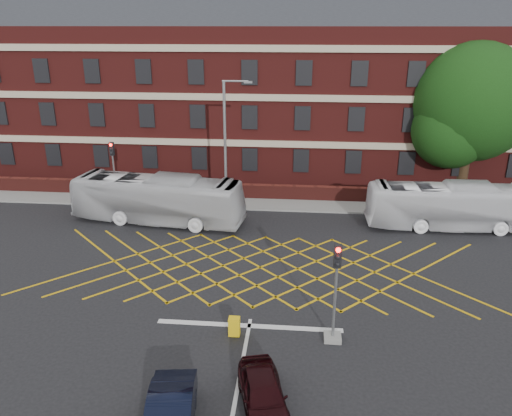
# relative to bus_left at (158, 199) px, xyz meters

# --- Properties ---
(ground) EXTENTS (120.00, 120.00, 0.00)m
(ground) POSITION_rel_bus_left_xyz_m (7.15, -7.91, -1.56)
(ground) COLOR black
(ground) RESTS_ON ground
(victorian_building) EXTENTS (51.00, 12.17, 20.40)m
(victorian_building) POSITION_rel_bus_left_xyz_m (7.39, 14.09, 6.28)
(victorian_building) COLOR #571816
(victorian_building) RESTS_ON ground
(boundary_wall) EXTENTS (56.00, 0.50, 1.10)m
(boundary_wall) POSITION_rel_bus_left_xyz_m (7.15, 5.09, -1.01)
(boundary_wall) COLOR #531A16
(boundary_wall) RESTS_ON ground
(far_pavement) EXTENTS (60.00, 3.00, 0.12)m
(far_pavement) POSITION_rel_bus_left_xyz_m (7.15, 4.09, -1.50)
(far_pavement) COLOR slate
(far_pavement) RESTS_ON ground
(box_junction_hatching) EXTENTS (8.22, 8.22, 0.02)m
(box_junction_hatching) POSITION_rel_bus_left_xyz_m (7.15, -5.91, -1.55)
(box_junction_hatching) COLOR #CC990C
(box_junction_hatching) RESTS_ON ground
(stop_line) EXTENTS (8.00, 0.30, 0.02)m
(stop_line) POSITION_rel_bus_left_xyz_m (7.15, -11.41, -1.55)
(stop_line) COLOR silver
(stop_line) RESTS_ON ground
(bus_left) EXTENTS (11.43, 4.15, 3.11)m
(bus_left) POSITION_rel_bus_left_xyz_m (0.00, 0.00, 0.00)
(bus_left) COLOR silver
(bus_left) RESTS_ON ground
(bus_right) EXTENTS (10.49, 2.64, 2.91)m
(bus_right) POSITION_rel_bus_left_xyz_m (18.62, 0.71, -0.10)
(bus_right) COLOR white
(bus_right) RESTS_ON ground
(car_maroon) EXTENTS (2.32, 3.88, 1.24)m
(car_maroon) POSITION_rel_bus_left_xyz_m (8.14, -16.25, -0.94)
(car_maroon) COLOR black
(car_maroon) RESTS_ON ground
(deciduous_tree) EXTENTS (8.63, 8.63, 11.15)m
(deciduous_tree) POSITION_rel_bus_left_xyz_m (21.35, 8.24, 4.69)
(deciduous_tree) COLOR black
(deciduous_tree) RESTS_ON ground
(traffic_light_near) EXTENTS (0.70, 0.70, 4.27)m
(traffic_light_near) POSITION_rel_bus_left_xyz_m (10.66, -12.08, 0.21)
(traffic_light_near) COLOR slate
(traffic_light_near) RESTS_ON ground
(traffic_light_far) EXTENTS (0.70, 0.70, 4.27)m
(traffic_light_far) POSITION_rel_bus_left_xyz_m (-4.33, 4.03, 0.21)
(traffic_light_far) COLOR slate
(traffic_light_far) RESTS_ON ground
(street_lamp) EXTENTS (2.25, 1.00, 8.96)m
(street_lamp) POSITION_rel_bus_left_xyz_m (4.35, 1.22, 1.53)
(street_lamp) COLOR slate
(street_lamp) RESTS_ON ground
(direction_signs) EXTENTS (1.10, 0.16, 2.20)m
(direction_signs) POSITION_rel_bus_left_xyz_m (-4.83, 2.95, -0.18)
(direction_signs) COLOR gray
(direction_signs) RESTS_ON ground
(utility_cabinet) EXTENTS (0.46, 0.35, 0.82)m
(utility_cabinet) POSITION_rel_bus_left_xyz_m (6.60, -12.11, -1.15)
(utility_cabinet) COLOR yellow
(utility_cabinet) RESTS_ON ground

